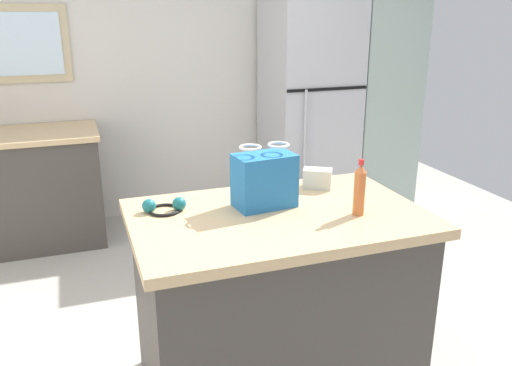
{
  "coord_description": "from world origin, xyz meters",
  "views": [
    {
      "loc": [
        -0.81,
        -2.27,
        1.81
      ],
      "look_at": [
        0.03,
        0.1,
        0.97
      ],
      "focal_mm": 37.09,
      "sensor_mm": 36.0,
      "label": 1
    }
  ],
  "objects_px": {
    "shopping_bag": "(264,180)",
    "small_box": "(317,179)",
    "kitchen_island": "(277,302)",
    "ear_defenders": "(164,207)",
    "refrigerator": "(309,109)",
    "tall_cabinet": "(376,96)",
    "bottle": "(360,190)"
  },
  "relations": [
    {
      "from": "tall_cabinet",
      "to": "shopping_bag",
      "type": "xyz_separation_m",
      "value": [
        -1.88,
        -2.09,
        0.03
      ]
    },
    {
      "from": "refrigerator",
      "to": "shopping_bag",
      "type": "relative_size",
      "value": 6.38
    },
    {
      "from": "kitchen_island",
      "to": "bottle",
      "type": "relative_size",
      "value": 5.14
    },
    {
      "from": "tall_cabinet",
      "to": "small_box",
      "type": "xyz_separation_m",
      "value": [
        -1.53,
        -1.93,
        -0.05
      ]
    },
    {
      "from": "shopping_bag",
      "to": "bottle",
      "type": "bearing_deg",
      "value": -33.81
    },
    {
      "from": "refrigerator",
      "to": "shopping_bag",
      "type": "height_order",
      "value": "refrigerator"
    },
    {
      "from": "refrigerator",
      "to": "ear_defenders",
      "type": "height_order",
      "value": "refrigerator"
    },
    {
      "from": "kitchen_island",
      "to": "ear_defenders",
      "type": "xyz_separation_m",
      "value": [
        -0.48,
        0.19,
        0.48
      ]
    },
    {
      "from": "shopping_bag",
      "to": "small_box",
      "type": "bearing_deg",
      "value": 23.94
    },
    {
      "from": "kitchen_island",
      "to": "bottle",
      "type": "bearing_deg",
      "value": -21.97
    },
    {
      "from": "refrigerator",
      "to": "small_box",
      "type": "relative_size",
      "value": 13.09
    },
    {
      "from": "tall_cabinet",
      "to": "refrigerator",
      "type": "bearing_deg",
      "value": -179.98
    },
    {
      "from": "shopping_bag",
      "to": "bottle",
      "type": "distance_m",
      "value": 0.43
    },
    {
      "from": "refrigerator",
      "to": "small_box",
      "type": "distance_m",
      "value": 2.11
    },
    {
      "from": "small_box",
      "to": "bottle",
      "type": "bearing_deg",
      "value": -88.07
    },
    {
      "from": "shopping_bag",
      "to": "bottle",
      "type": "xyz_separation_m",
      "value": [
        0.36,
        -0.24,
        -0.01
      ]
    },
    {
      "from": "kitchen_island",
      "to": "shopping_bag",
      "type": "distance_m",
      "value": 0.6
    },
    {
      "from": "shopping_bag",
      "to": "ear_defenders",
      "type": "distance_m",
      "value": 0.47
    },
    {
      "from": "tall_cabinet",
      "to": "bottle",
      "type": "xyz_separation_m",
      "value": [
        -1.52,
        -2.33,
        0.01
      ]
    },
    {
      "from": "refrigerator",
      "to": "tall_cabinet",
      "type": "bearing_deg",
      "value": 0.02
    },
    {
      "from": "refrigerator",
      "to": "shopping_bag",
      "type": "bearing_deg",
      "value": -119.75
    },
    {
      "from": "bottle",
      "to": "ear_defenders",
      "type": "xyz_separation_m",
      "value": [
        -0.82,
        0.33,
        -0.09
      ]
    },
    {
      "from": "ear_defenders",
      "to": "refrigerator",
      "type": "bearing_deg",
      "value": 50.56
    },
    {
      "from": "small_box",
      "to": "bottle",
      "type": "relative_size",
      "value": 0.56
    },
    {
      "from": "kitchen_island",
      "to": "ear_defenders",
      "type": "relative_size",
      "value": 6.67
    },
    {
      "from": "refrigerator",
      "to": "ear_defenders",
      "type": "distance_m",
      "value": 2.6
    },
    {
      "from": "kitchen_island",
      "to": "refrigerator",
      "type": "height_order",
      "value": "refrigerator"
    },
    {
      "from": "kitchen_island",
      "to": "bottle",
      "type": "distance_m",
      "value": 0.68
    },
    {
      "from": "tall_cabinet",
      "to": "bottle",
      "type": "distance_m",
      "value": 2.78
    },
    {
      "from": "bottle",
      "to": "kitchen_island",
      "type": "bearing_deg",
      "value": 158.03
    },
    {
      "from": "kitchen_island",
      "to": "ear_defenders",
      "type": "height_order",
      "value": "ear_defenders"
    },
    {
      "from": "tall_cabinet",
      "to": "shopping_bag",
      "type": "relative_size",
      "value": 6.92
    }
  ]
}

